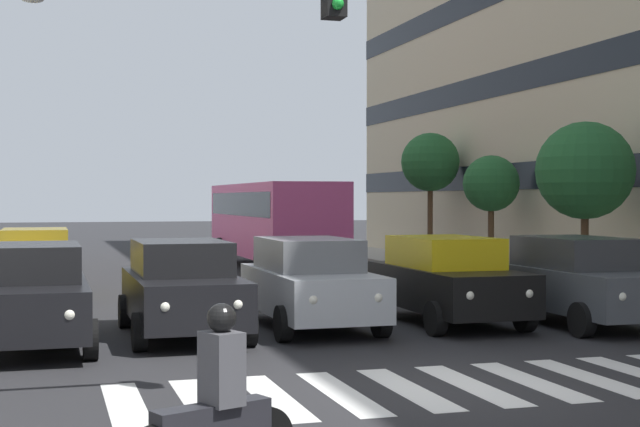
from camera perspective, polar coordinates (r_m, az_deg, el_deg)
ground_plane at (r=12.47m, az=7.34°, el=-10.57°), size 180.00×180.00×0.00m
crosswalk_markings at (r=12.47m, az=7.34°, el=-10.55°), size 8.55×2.80×0.01m
car_0 at (r=18.88m, az=15.73°, el=-3.97°), size 2.02×4.44×1.72m
car_1 at (r=18.54m, az=7.84°, el=-4.03°), size 2.02×4.44×1.72m
car_2 at (r=17.68m, az=-0.64°, el=-4.26°), size 2.02×4.44×1.72m
car_3 at (r=16.87m, az=-8.52°, el=-4.52°), size 2.02×4.44×1.72m
car_4 at (r=16.12m, az=-17.44°, el=-4.81°), size 2.02×4.44×1.72m
car_row2_0 at (r=24.46m, az=-17.19°, el=-2.87°), size 2.02×4.44×1.72m
bus_behind_traffic at (r=32.51m, az=-2.95°, el=-0.18°), size 2.78×10.50×3.00m
motorcycle_with_rider at (r=8.25m, az=-6.49°, el=-11.95°), size 1.61×0.73×1.57m
traffic_light_gantry at (r=10.30m, az=-17.74°, el=8.00°), size 5.14×0.36×5.50m
street_tree_1 at (r=24.77m, az=16.04°, el=2.55°), size 2.53×2.53×4.33m
street_tree_2 at (r=30.30m, az=10.52°, el=1.79°), size 1.82×1.82×3.74m
street_tree_3 at (r=34.87m, az=6.82°, el=3.13°), size 2.20×2.20×4.81m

